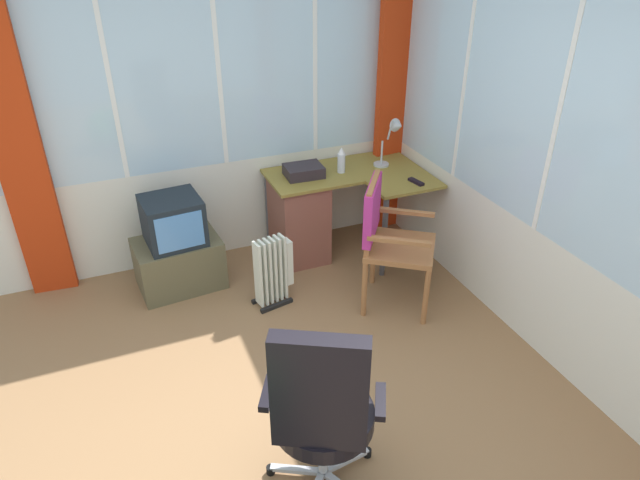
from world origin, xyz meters
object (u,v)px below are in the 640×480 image
at_px(tv_remote, 416,182).
at_px(office_chair, 322,409).
at_px(desk_lamp, 394,135).
at_px(paper_tray, 304,171).
at_px(desk, 306,213).
at_px(spray_bottle, 341,160).
at_px(tv_on_stand, 177,249).
at_px(space_heater, 274,271).
at_px(wooden_armchair, 384,228).

xyz_separation_m(tv_remote, office_chair, (-1.54, -1.78, -0.14)).
bearing_deg(desk_lamp, paper_tray, 173.45).
xyz_separation_m(desk, office_chair, (-0.77, -2.23, 0.21)).
relative_size(desk_lamp, office_chair, 0.38).
relative_size(spray_bottle, paper_tray, 0.72).
height_order(spray_bottle, paper_tray, spray_bottle).
xyz_separation_m(desk_lamp, office_chair, (-1.53, -2.16, -0.40)).
distance_m(paper_tray, tv_on_stand, 1.18).
relative_size(spray_bottle, office_chair, 0.20).
distance_m(tv_remote, paper_tray, 0.90).
height_order(tv_remote, space_heater, tv_remote).
bearing_deg(desk, tv_on_stand, -176.23).
bearing_deg(spray_bottle, office_chair, -116.09).
bearing_deg(space_heater, tv_on_stand, 141.32).
bearing_deg(paper_tray, tv_remote, -30.81).
bearing_deg(desk_lamp, tv_on_stand, -180.00).
bearing_deg(tv_on_stand, space_heater, -38.68).
relative_size(desk, wooden_armchair, 1.29).
xyz_separation_m(spray_bottle, wooden_armchair, (-0.03, -0.82, -0.21)).
bearing_deg(spray_bottle, paper_tray, 172.70).
height_order(desk, wooden_armchair, wooden_armchair).
xyz_separation_m(paper_tray, office_chair, (-0.76, -2.24, -0.17)).
bearing_deg(desk, space_heater, -129.68).
relative_size(wooden_armchair, office_chair, 0.89).
xyz_separation_m(tv_remote, wooden_armchair, (-0.49, -0.40, -0.12)).
distance_m(spray_bottle, tv_on_stand, 1.49).
bearing_deg(office_chair, space_heater, 79.77).
distance_m(desk, spray_bottle, 0.54).
xyz_separation_m(office_chair, space_heater, (0.30, 1.66, -0.32)).
bearing_deg(office_chair, desk_lamp, 54.70).
bearing_deg(tv_remote, paper_tray, 137.64).
relative_size(desk, tv_remote, 8.45).
bearing_deg(wooden_armchair, space_heater, 159.96).
relative_size(desk, desk_lamp, 3.04).
bearing_deg(paper_tray, tv_on_stand, -175.39).
xyz_separation_m(tv_remote, tv_on_stand, (-1.86, 0.37, -0.41)).
xyz_separation_m(paper_tray, wooden_armchair, (0.29, -0.86, -0.15)).
distance_m(desk_lamp, tv_on_stand, 1.97).
height_order(tv_remote, spray_bottle, spray_bottle).
height_order(wooden_armchair, tv_on_stand, wooden_armchair).
bearing_deg(wooden_armchair, spray_bottle, 88.14).
bearing_deg(spray_bottle, wooden_armchair, -91.86).
bearing_deg(spray_bottle, tv_on_stand, -178.06).
distance_m(desk, tv_on_stand, 1.10).
distance_m(desk_lamp, paper_tray, 0.80).
height_order(spray_bottle, wooden_armchair, wooden_armchair).
distance_m(spray_bottle, space_heater, 1.10).
bearing_deg(tv_on_stand, paper_tray, 4.61).
xyz_separation_m(desk_lamp, space_heater, (-1.23, -0.50, -0.72)).
bearing_deg(paper_tray, office_chair, -108.82).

